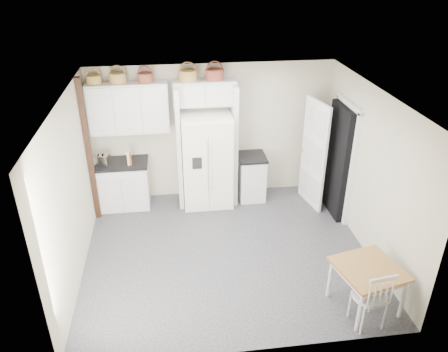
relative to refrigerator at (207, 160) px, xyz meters
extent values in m
plane|color=#232228|center=(0.15, -1.63, -0.89)|extent=(4.50, 4.50, 0.00)
plane|color=white|center=(0.15, -1.63, 1.71)|extent=(4.50, 4.50, 0.00)
plane|color=beige|center=(0.15, 0.37, 0.41)|extent=(4.50, 0.00, 4.50)
plane|color=beige|center=(-2.10, -1.63, 0.41)|extent=(0.00, 4.00, 4.00)
plane|color=beige|center=(2.40, -1.63, 0.41)|extent=(0.00, 4.00, 4.00)
cube|color=white|center=(0.00, 0.00, 0.00)|extent=(0.92, 0.74, 1.77)
cube|color=silver|center=(-1.59, 0.07, -0.45)|extent=(0.95, 0.60, 0.88)
cube|color=silver|center=(0.86, 0.07, -0.46)|extent=(0.49, 0.58, 0.86)
cube|color=brown|center=(1.85, -3.08, -0.55)|extent=(0.96, 0.96, 0.67)
cube|color=silver|center=(1.75, -3.38, -0.42)|extent=(0.51, 0.47, 0.94)
cube|color=black|center=(-1.59, 0.07, 0.01)|extent=(0.98, 0.64, 0.04)
cube|color=black|center=(0.86, 0.07, -0.01)|extent=(0.52, 0.62, 0.04)
cube|color=silver|center=(-1.91, -0.02, 0.13)|extent=(0.33, 0.25, 0.20)
cube|color=#A33112|center=(-1.39, -0.01, 0.14)|extent=(0.05, 0.15, 0.22)
cube|color=beige|center=(-1.42, -0.01, 0.16)|extent=(0.05, 0.18, 0.27)
cylinder|color=olive|center=(-1.88, 0.20, 1.54)|extent=(0.26, 0.26, 0.14)
cylinder|color=olive|center=(-1.48, 0.20, 1.55)|extent=(0.29, 0.29, 0.17)
cylinder|color=maroon|center=(-1.02, 0.20, 1.54)|extent=(0.27, 0.27, 0.16)
cylinder|color=olive|center=(-0.29, 0.20, 1.56)|extent=(0.32, 0.32, 0.18)
cylinder|color=maroon|center=(0.18, 0.20, 1.56)|extent=(0.32, 0.32, 0.18)
cube|color=silver|center=(-1.35, 0.20, 1.01)|extent=(1.40, 0.34, 0.90)
cube|color=silver|center=(0.00, 0.20, 1.24)|extent=(1.12, 0.34, 0.45)
cube|color=silver|center=(-0.51, 0.07, 0.26)|extent=(0.08, 0.60, 2.30)
cube|color=silver|center=(0.51, 0.07, 0.26)|extent=(0.08, 0.60, 2.30)
cube|color=black|center=(-2.05, -0.28, 0.41)|extent=(0.09, 0.09, 2.60)
cube|color=black|center=(2.31, -0.63, 0.14)|extent=(0.18, 0.85, 2.05)
cube|color=white|center=(1.95, -0.30, 0.14)|extent=(0.21, 0.79, 2.05)
camera|label=1|loc=(-0.64, -7.32, 3.51)|focal=35.00mm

